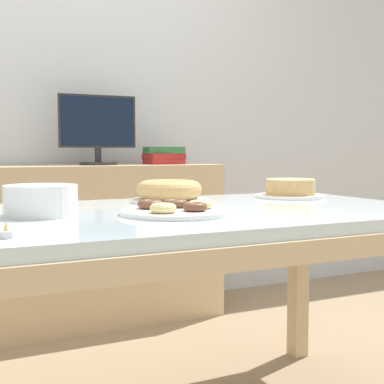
{
  "coord_description": "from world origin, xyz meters",
  "views": [
    {
      "loc": [
        -0.64,
        -1.54,
        0.94
      ],
      "look_at": [
        0.08,
        -0.05,
        0.81
      ],
      "focal_mm": 50.0,
      "sensor_mm": 36.0,
      "label": 1
    }
  ],
  "objects_px": {
    "cake_golden_bundt": "(169,192)",
    "tealight_centre": "(6,233)",
    "cake_chocolate_round": "(290,189)",
    "book_stack": "(164,156)",
    "plate_stack": "(41,200)",
    "pastry_platter": "(176,210)",
    "computer_monitor": "(98,130)"
  },
  "relations": [
    {
      "from": "cake_golden_bundt",
      "to": "tealight_centre",
      "type": "height_order",
      "value": "cake_golden_bundt"
    },
    {
      "from": "cake_chocolate_round",
      "to": "tealight_centre",
      "type": "distance_m",
      "value": 1.28
    },
    {
      "from": "book_stack",
      "to": "plate_stack",
      "type": "bearing_deg",
      "value": -125.86
    },
    {
      "from": "book_stack",
      "to": "plate_stack",
      "type": "relative_size",
      "value": 1.07
    },
    {
      "from": "pastry_platter",
      "to": "cake_chocolate_round",
      "type": "bearing_deg",
      "value": 26.19
    },
    {
      "from": "cake_chocolate_round",
      "to": "plate_stack",
      "type": "xyz_separation_m",
      "value": [
        -1.01,
        -0.18,
        0.01
      ]
    },
    {
      "from": "plate_stack",
      "to": "tealight_centre",
      "type": "relative_size",
      "value": 5.25
    },
    {
      "from": "computer_monitor",
      "to": "cake_golden_bundt",
      "type": "distance_m",
      "value": 1.09
    },
    {
      "from": "book_stack",
      "to": "cake_chocolate_round",
      "type": "xyz_separation_m",
      "value": [
        0.09,
        -1.09,
        -0.13
      ]
    },
    {
      "from": "book_stack",
      "to": "cake_golden_bundt",
      "type": "bearing_deg",
      "value": -111.85
    },
    {
      "from": "cake_golden_bundt",
      "to": "pastry_platter",
      "type": "distance_m",
      "value": 0.37
    },
    {
      "from": "cake_chocolate_round",
      "to": "pastry_platter",
      "type": "distance_m",
      "value": 0.72
    },
    {
      "from": "cake_golden_bundt",
      "to": "pastry_platter",
      "type": "height_order",
      "value": "cake_golden_bundt"
    },
    {
      "from": "cake_chocolate_round",
      "to": "tealight_centre",
      "type": "bearing_deg",
      "value": -154.4
    },
    {
      "from": "plate_stack",
      "to": "book_stack",
      "type": "bearing_deg",
      "value": 54.14
    },
    {
      "from": "book_stack",
      "to": "cake_golden_bundt",
      "type": "relative_size",
      "value": 0.8
    },
    {
      "from": "book_stack",
      "to": "cake_golden_bundt",
      "type": "xyz_separation_m",
      "value": [
        -0.43,
        -1.06,
        -0.12
      ]
    },
    {
      "from": "book_stack",
      "to": "tealight_centre",
      "type": "height_order",
      "value": "book_stack"
    },
    {
      "from": "cake_chocolate_round",
      "to": "book_stack",
      "type": "bearing_deg",
      "value": 94.8
    },
    {
      "from": "cake_golden_bundt",
      "to": "tealight_centre",
      "type": "distance_m",
      "value": 0.86
    },
    {
      "from": "cake_golden_bundt",
      "to": "plate_stack",
      "type": "distance_m",
      "value": 0.54
    },
    {
      "from": "computer_monitor",
      "to": "book_stack",
      "type": "height_order",
      "value": "computer_monitor"
    },
    {
      "from": "computer_monitor",
      "to": "book_stack",
      "type": "relative_size",
      "value": 1.88
    },
    {
      "from": "cake_golden_bundt",
      "to": "plate_stack",
      "type": "height_order",
      "value": "plate_stack"
    },
    {
      "from": "computer_monitor",
      "to": "plate_stack",
      "type": "relative_size",
      "value": 2.02
    },
    {
      "from": "book_stack",
      "to": "pastry_platter",
      "type": "height_order",
      "value": "book_stack"
    },
    {
      "from": "computer_monitor",
      "to": "cake_chocolate_round",
      "type": "xyz_separation_m",
      "value": [
        0.48,
        -1.09,
        -0.27
      ]
    },
    {
      "from": "computer_monitor",
      "to": "book_stack",
      "type": "xyz_separation_m",
      "value": [
        0.39,
        0.0,
        -0.14
      ]
    },
    {
      "from": "computer_monitor",
      "to": "tealight_centre",
      "type": "xyz_separation_m",
      "value": [
        -0.67,
        -1.64,
        -0.29
      ]
    },
    {
      "from": "pastry_platter",
      "to": "book_stack",
      "type": "bearing_deg",
      "value": 68.57
    },
    {
      "from": "computer_monitor",
      "to": "plate_stack",
      "type": "height_order",
      "value": "computer_monitor"
    },
    {
      "from": "plate_stack",
      "to": "tealight_centre",
      "type": "bearing_deg",
      "value": -110.71
    }
  ]
}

